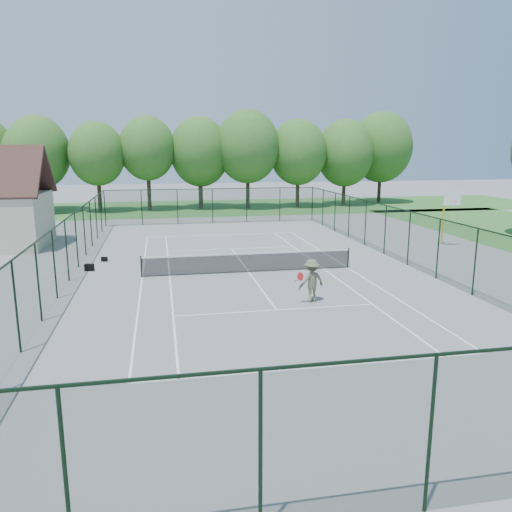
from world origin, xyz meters
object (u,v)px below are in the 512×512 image
(sports_bag_a, at_px, (89,267))
(basketball_goal, at_px, (448,207))
(tennis_player, at_px, (311,281))
(tennis_net, at_px, (249,262))

(sports_bag_a, bearing_deg, basketball_goal, 18.58)
(basketball_goal, height_order, tennis_player, basketball_goal)
(tennis_player, bearing_deg, basketball_goal, 39.61)
(sports_bag_a, xyz_separation_m, tennis_player, (9.98, -7.50, 0.74))
(basketball_goal, xyz_separation_m, sports_bag_a, (-22.57, -2.91, -2.39))
(tennis_net, relative_size, basketball_goal, 3.04)
(tennis_net, xyz_separation_m, basketball_goal, (14.28, 4.86, 1.99))
(tennis_net, bearing_deg, sports_bag_a, 166.79)
(sports_bag_a, height_order, tennis_player, tennis_player)
(tennis_net, relative_size, sports_bag_a, 24.30)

